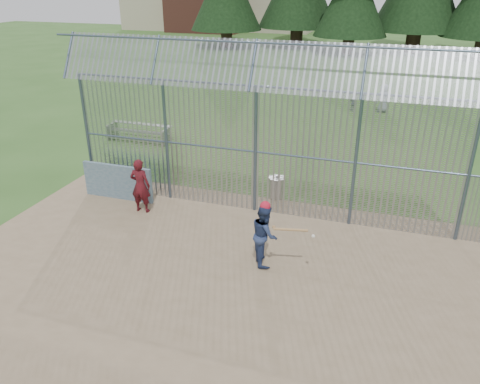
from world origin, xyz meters
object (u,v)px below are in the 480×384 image
(batter, at_px, (265,234))
(onlooker, at_px, (140,186))
(bleacher, at_px, (139,132))
(trash_can, at_px, (277,187))
(dugout_wall, at_px, (118,182))

(batter, distance_m, onlooker, 4.79)
(batter, distance_m, bleacher, 11.41)
(batter, xyz_separation_m, onlooker, (-4.50, 1.65, 0.05))
(batter, relative_size, trash_can, 2.02)
(onlooker, relative_size, bleacher, 0.59)
(dugout_wall, distance_m, bleacher, 6.21)
(batter, bearing_deg, trash_can, -15.71)
(trash_can, bearing_deg, bleacher, 152.10)
(dugout_wall, bearing_deg, trash_can, 19.07)
(trash_can, bearing_deg, batter, -80.55)
(dugout_wall, xyz_separation_m, onlooker, (1.21, -0.61, 0.28))
(onlooker, bearing_deg, bleacher, -63.56)
(dugout_wall, height_order, bleacher, dugout_wall)
(dugout_wall, distance_m, batter, 6.14)
(onlooker, bearing_deg, dugout_wall, -30.27)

